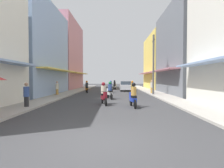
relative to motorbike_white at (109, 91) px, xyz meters
name	(u,v)px	position (x,y,z in m)	size (l,w,h in m)	color
ground_plane	(111,94)	(0.07, 4.87, -0.70)	(88.69, 88.69, 0.00)	#38383A
sidewalk_left	(66,94)	(-5.26, 4.87, -0.64)	(1.99, 48.31, 0.12)	#9E9991
sidewalk_right	(157,94)	(5.41, 4.87, -0.64)	(1.99, 48.31, 0.12)	#ADA89E
building_left_mid	(29,50)	(-9.25, 4.13, 4.31)	(7.05, 11.34, 10.03)	#8CA5CC
building_left_far	(60,56)	(-9.25, 16.11, 5.24)	(7.05, 11.84, 11.89)	#B7727F
building_right_mid	(192,51)	(9.40, 4.97, 4.28)	(7.05, 10.75, 9.97)	slate
building_right_far	(165,63)	(9.40, 16.32, 3.97)	(7.05, 11.26, 9.36)	#EFD159
motorbike_white	(109,91)	(0.00, 0.00, 0.00)	(0.72, 1.75, 1.58)	black
motorbike_black	(110,87)	(-0.14, 8.04, 0.00)	(0.72, 1.75, 1.58)	black
motorbike_blue	(133,96)	(1.66, -4.80, 0.00)	(0.55, 1.81, 1.58)	black
motorbike_maroon	(104,95)	(-0.28, -3.62, 0.00)	(0.66, 1.78, 1.58)	black
motorbike_orange	(87,87)	(-3.16, 7.01, 0.00)	(0.68, 1.77, 1.58)	black
motorbike_green	(132,88)	(2.56, 5.54, 0.00)	(0.55, 1.81, 1.58)	black
motorbike_silver	(115,85)	(0.44, 14.04, 0.00)	(0.62, 1.79, 1.58)	black
parked_car	(126,86)	(2.12, 10.92, 0.04)	(1.81, 4.12, 1.45)	silver
pedestrian_foreground	(26,96)	(-4.91, -5.44, 0.09)	(0.34, 0.34, 1.59)	#262628
pedestrian_crossing	(152,87)	(4.82, 5.13, 0.13)	(0.34, 0.34, 1.66)	#BF8C3F
pedestrian_far	(57,88)	(-5.75, 3.12, 0.07)	(0.34, 0.34, 1.55)	#BF8C3F
utility_pole	(153,65)	(4.67, 3.56, 2.66)	(0.20, 1.20, 6.58)	#4C4C4F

